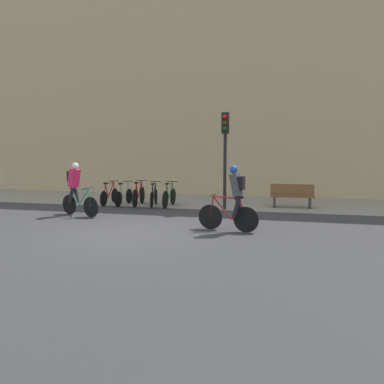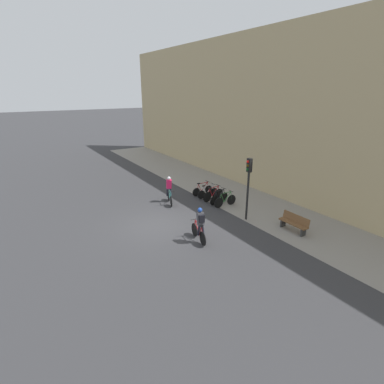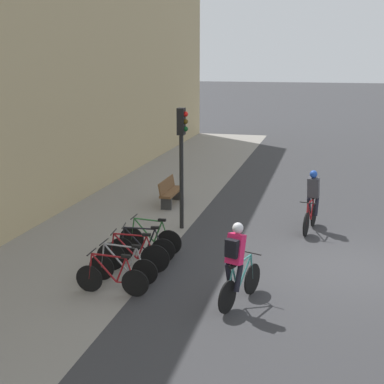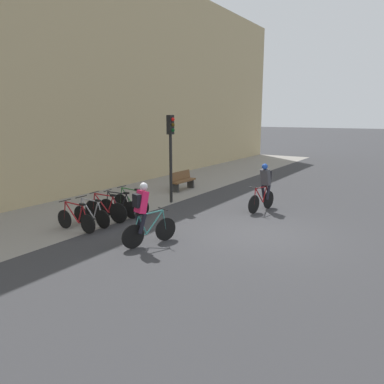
{
  "view_description": "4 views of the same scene",
  "coord_description": "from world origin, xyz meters",
  "px_view_note": "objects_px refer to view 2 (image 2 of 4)",
  "views": [
    {
      "loc": [
        4.04,
        -8.93,
        2.15
      ],
      "look_at": [
        1.05,
        3.38,
        0.77
      ],
      "focal_mm": 35.0,
      "sensor_mm": 36.0,
      "label": 1
    },
    {
      "loc": [
        13.53,
        -6.27,
        7.06
      ],
      "look_at": [
        -0.18,
        2.42,
        1.44
      ],
      "focal_mm": 28.0,
      "sensor_mm": 36.0,
      "label": 2
    },
    {
      "loc": [
        -12.62,
        0.66,
        4.93
      ],
      "look_at": [
        0.86,
        4.11,
        1.42
      ],
      "focal_mm": 50.0,
      "sensor_mm": 36.0,
      "label": 3
    },
    {
      "loc": [
        -10.31,
        -4.11,
        3.55
      ],
      "look_at": [
        -0.53,
        2.1,
        1.16
      ],
      "focal_mm": 35.0,
      "sensor_mm": 36.0,
      "label": 4
    }
  ],
  "objects_px": {
    "parked_bike_4": "(225,200)",
    "bench": "(294,223)",
    "parked_bike_3": "(219,198)",
    "parked_bike_2": "(213,195)",
    "cyclist_pink": "(169,189)",
    "traffic_light_pole": "(248,178)",
    "cyclist_grey": "(200,224)",
    "parked_bike_1": "(208,192)",
    "parked_bike_0": "(202,190)"
  },
  "relations": [
    {
      "from": "cyclist_grey",
      "to": "parked_bike_3",
      "type": "bearing_deg",
      "value": 132.85
    },
    {
      "from": "cyclist_pink",
      "to": "parked_bike_0",
      "type": "xyz_separation_m",
      "value": [
        -0.09,
        2.66,
        -0.57
      ]
    },
    {
      "from": "parked_bike_3",
      "to": "traffic_light_pole",
      "type": "height_order",
      "value": "traffic_light_pole"
    },
    {
      "from": "parked_bike_2",
      "to": "bench",
      "type": "distance_m",
      "value": 5.99
    },
    {
      "from": "parked_bike_1",
      "to": "parked_bike_4",
      "type": "distance_m",
      "value": 1.91
    },
    {
      "from": "cyclist_pink",
      "to": "parked_bike_3",
      "type": "distance_m",
      "value": 3.27
    },
    {
      "from": "cyclist_grey",
      "to": "parked_bike_2",
      "type": "relative_size",
      "value": 1.02
    },
    {
      "from": "cyclist_pink",
      "to": "parked_bike_2",
      "type": "xyz_separation_m",
      "value": [
        1.18,
        2.66,
        -0.54
      ]
    },
    {
      "from": "cyclist_pink",
      "to": "parked_bike_1",
      "type": "bearing_deg",
      "value": 78.45
    },
    {
      "from": "parked_bike_0",
      "to": "traffic_light_pole",
      "type": "distance_m",
      "value": 5.2
    },
    {
      "from": "parked_bike_0",
      "to": "bench",
      "type": "xyz_separation_m",
      "value": [
        7.2,
        0.85,
        0.09
      ]
    },
    {
      "from": "cyclist_pink",
      "to": "parked_bike_4",
      "type": "relative_size",
      "value": 1.06
    },
    {
      "from": "parked_bike_4",
      "to": "parked_bike_1",
      "type": "bearing_deg",
      "value": -179.96
    },
    {
      "from": "parked_bike_3",
      "to": "parked_bike_4",
      "type": "bearing_deg",
      "value": 0.08
    },
    {
      "from": "parked_bike_4",
      "to": "traffic_light_pole",
      "type": "distance_m",
      "value": 3.04
    },
    {
      "from": "parked_bike_3",
      "to": "bench",
      "type": "height_order",
      "value": "parked_bike_3"
    },
    {
      "from": "cyclist_grey",
      "to": "cyclist_pink",
      "type": "bearing_deg",
      "value": 166.79
    },
    {
      "from": "traffic_light_pole",
      "to": "parked_bike_0",
      "type": "bearing_deg",
      "value": 177.14
    },
    {
      "from": "parked_bike_4",
      "to": "bench",
      "type": "bearing_deg",
      "value": 10.38
    },
    {
      "from": "parked_bike_4",
      "to": "bench",
      "type": "relative_size",
      "value": 1.03
    },
    {
      "from": "parked_bike_1",
      "to": "parked_bike_4",
      "type": "bearing_deg",
      "value": 0.04
    },
    {
      "from": "parked_bike_1",
      "to": "traffic_light_pole",
      "type": "distance_m",
      "value": 4.63
    },
    {
      "from": "parked_bike_0",
      "to": "parked_bike_3",
      "type": "distance_m",
      "value": 1.91
    },
    {
      "from": "cyclist_grey",
      "to": "parked_bike_1",
      "type": "relative_size",
      "value": 1.09
    },
    {
      "from": "parked_bike_1",
      "to": "parked_bike_3",
      "type": "bearing_deg",
      "value": 0.02
    },
    {
      "from": "parked_bike_0",
      "to": "parked_bike_2",
      "type": "relative_size",
      "value": 0.94
    },
    {
      "from": "cyclist_pink",
      "to": "parked_bike_3",
      "type": "bearing_deg",
      "value": 55.62
    },
    {
      "from": "traffic_light_pole",
      "to": "cyclist_pink",
      "type": "bearing_deg",
      "value": -152.58
    },
    {
      "from": "traffic_light_pole",
      "to": "parked_bike_2",
      "type": "bearing_deg",
      "value": 176.07
    },
    {
      "from": "parked_bike_1",
      "to": "parked_bike_4",
      "type": "xyz_separation_m",
      "value": [
        1.91,
        0.0,
        0.02
      ]
    },
    {
      "from": "cyclist_grey",
      "to": "parked_bike_1",
      "type": "xyz_separation_m",
      "value": [
        -4.94,
        3.95,
        -0.57
      ]
    },
    {
      "from": "parked_bike_3",
      "to": "traffic_light_pole",
      "type": "bearing_deg",
      "value": -4.79
    },
    {
      "from": "traffic_light_pole",
      "to": "bench",
      "type": "bearing_deg",
      "value": 24.1
    },
    {
      "from": "parked_bike_2",
      "to": "bench",
      "type": "relative_size",
      "value": 1.07
    },
    {
      "from": "parked_bike_2",
      "to": "parked_bike_0",
      "type": "bearing_deg",
      "value": -179.94
    },
    {
      "from": "parked_bike_0",
      "to": "bench",
      "type": "height_order",
      "value": "parked_bike_0"
    },
    {
      "from": "parked_bike_0",
      "to": "traffic_light_pole",
      "type": "bearing_deg",
      "value": -2.86
    },
    {
      "from": "traffic_light_pole",
      "to": "cyclist_grey",
      "type": "bearing_deg",
      "value": -77.63
    },
    {
      "from": "parked_bike_1",
      "to": "parked_bike_0",
      "type": "bearing_deg",
      "value": -180.0
    },
    {
      "from": "cyclist_pink",
      "to": "bench",
      "type": "xyz_separation_m",
      "value": [
        7.11,
        3.52,
        -0.48
      ]
    },
    {
      "from": "parked_bike_2",
      "to": "traffic_light_pole",
      "type": "distance_m",
      "value": 4.05
    },
    {
      "from": "parked_bike_4",
      "to": "traffic_light_pole",
      "type": "bearing_deg",
      "value": -6.18
    },
    {
      "from": "cyclist_pink",
      "to": "parked_bike_2",
      "type": "bearing_deg",
      "value": 66.06
    },
    {
      "from": "parked_bike_3",
      "to": "parked_bike_2",
      "type": "bearing_deg",
      "value": 179.92
    },
    {
      "from": "cyclist_pink",
      "to": "traffic_light_pole",
      "type": "xyz_separation_m",
      "value": [
        4.67,
        2.42,
        1.52
      ]
    },
    {
      "from": "cyclist_pink",
      "to": "traffic_light_pole",
      "type": "bearing_deg",
      "value": 27.42
    },
    {
      "from": "parked_bike_1",
      "to": "parked_bike_3",
      "type": "height_order",
      "value": "parked_bike_3"
    },
    {
      "from": "parked_bike_2",
      "to": "parked_bike_3",
      "type": "xyz_separation_m",
      "value": [
        0.64,
        -0.0,
        -0.03
      ]
    },
    {
      "from": "cyclist_pink",
      "to": "parked_bike_1",
      "type": "distance_m",
      "value": 2.77
    },
    {
      "from": "cyclist_pink",
      "to": "parked_bike_4",
      "type": "height_order",
      "value": "cyclist_pink"
    }
  ]
}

